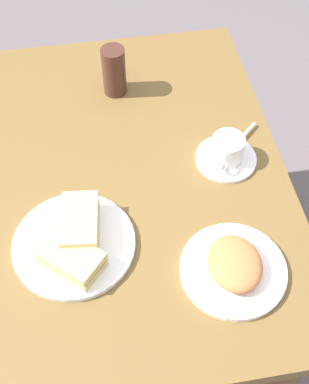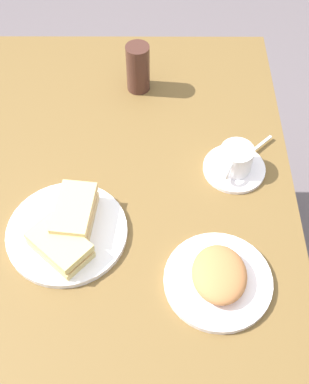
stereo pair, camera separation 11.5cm
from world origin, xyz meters
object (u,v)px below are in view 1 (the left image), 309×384
Objects in this scene: sandwich_front at (80,224)px; sandwich_back at (71,258)px; spoon at (241,138)px; sandwich_plate at (74,244)px; coffee_cup at (227,147)px; side_plate at (233,270)px; drinking_glass at (114,71)px; coffee_saucer at (225,157)px; dining_table at (103,200)px.

sandwich_front is 0.96× the size of sandwich_back.
sandwich_plate is at bearing -61.50° from spoon.
sandwich_front is at bearing -63.19° from spoon.
sandwich_back is (0.05, -0.01, 0.03)m from sandwich_plate.
coffee_cup is at bearing 113.61° from sandwich_front.
sandwich_front is (-0.03, 0.02, 0.04)m from sandwich_plate.
spoon reaches higher than sandwich_plate.
sandwich_back is at bearing -18.29° from sandwich_front.
sandwich_back is (0.08, -0.03, -0.01)m from sandwich_front.
sandwich_plate and side_plate have the same top height.
sandwich_back is 0.54m from spoon.
drinking_glass is at bearing -163.45° from side_plate.
sandwich_front is 0.08m from sandwich_back.
drinking_glass is (-0.53, 0.15, 0.03)m from sandwich_back.
sandwich_front is 0.40m from coffee_saucer.
side_plate is 0.63m from drinking_glass.
sandwich_front is 0.48m from spoon.
dining_table is 0.22m from sandwich_plate.
coffee_cup is (-0.19, 0.39, 0.04)m from sandwich_plate.
sandwich_back is at bearing -57.00° from spoon.
coffee_saucer is 0.67× the size of side_plate.
drinking_glass is (-0.60, -0.18, 0.06)m from side_plate.
sandwich_back is 1.45× the size of coffee_cup.
dining_table is at bearing -89.58° from coffee_cup.
coffee_cup is (0.00, -0.00, 0.04)m from coffee_saucer.
coffee_saucer is 0.08m from spoon.
coffee_cup is at bearing -46.16° from spoon.
sandwich_back is 1.09× the size of drinking_glass.
drinking_glass is at bearing -140.86° from coffee_cup.
sandwich_plate is 3.37× the size of spoon.
dining_table is 0.28m from sandwich_back.
coffee_saucer is at bearing 121.33° from sandwich_back.
drinking_glass is at bearing 162.80° from sandwich_plate.
drinking_glass is (-0.29, -0.24, 0.02)m from coffee_cup.
drinking_glass reaches higher than side_plate.
dining_table is 0.35m from drinking_glass.
spoon is 0.35× the size of side_plate.
dining_table is 7.28× the size of sandwich_front.
dining_table is at bearing -89.28° from coffee_saucer.
drinking_glass is at bearing -140.61° from coffee_saucer.
sandwich_front is 0.95× the size of coffee_saucer.
sandwich_front reaches higher than side_plate.
sandwich_plate is at bearing -64.04° from coffee_saucer.
side_plate reaches higher than coffee_saucer.
side_plate is 1.64× the size of drinking_glass.
spoon is (-0.21, 0.42, -0.03)m from sandwich_front.
sandwich_back is at bearing -16.20° from drinking_glass.
coffee_cup is 0.75× the size of drinking_glass.
coffee_saucer is (-0.24, 0.39, -0.03)m from sandwich_back.
side_plate is at bearing 64.76° from sandwich_front.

